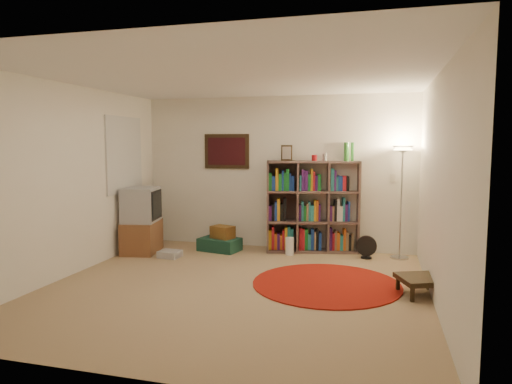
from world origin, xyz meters
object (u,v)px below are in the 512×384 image
Objects in this scene: suitcase at (220,244)px; side_table at (421,280)px; tv_stand at (142,221)px; bookshelf at (311,208)px; floor_fan at (366,247)px; floor_lamp at (402,165)px.

side_table is (2.96, -1.49, 0.08)m from suitcase.
tv_stand reaches higher than suitcase.
bookshelf reaches higher than tv_stand.
bookshelf is 1.07m from floor_fan.
bookshelf reaches higher than suitcase.
suitcase is 1.14× the size of side_table.
side_table is at bearing -67.87° from floor_fan.
bookshelf is 2.84× the size of side_table.
side_table is (0.65, -1.57, 0.01)m from floor_fan.
floor_lamp is at bearing 16.72° from suitcase.
suitcase is at bearing 8.92° from tv_stand.
bookshelf reaches higher than floor_fan.
floor_lamp is at bearing -18.28° from bookshelf.
floor_fan is 2.32m from suitcase.
suitcase is at bearing -175.39° from floor_lamp.
suitcase is (-2.80, -0.23, -1.31)m from floor_lamp.
floor_fan is at bearing -163.14° from floor_lamp.
bookshelf is 2.48× the size of suitcase.
bookshelf is at bearing 174.24° from floor_lamp.
bookshelf is 5.00× the size of floor_fan.
bookshelf is 2.46m from side_table.
floor_fan is at bearing -30.36° from bookshelf.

